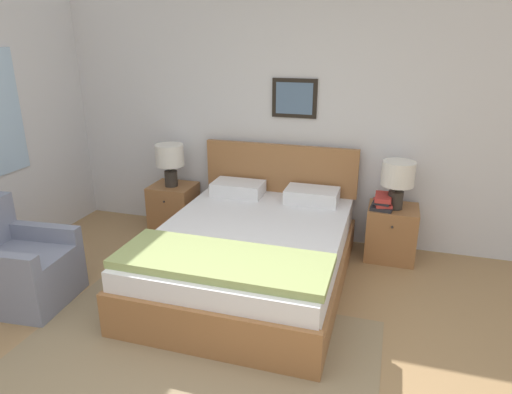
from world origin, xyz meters
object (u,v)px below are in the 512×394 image
object	(u,v)px
bed	(251,252)
armchair	(18,269)
nightstand_near_window	(174,208)
nightstand_by_door	(391,233)
table_lamp_by_door	(398,177)
table_lamp_near_window	(170,158)

from	to	relation	value
bed	armchair	world-z (taller)	bed
nightstand_near_window	nightstand_by_door	size ratio (longest dim) A/B	1.00
bed	table_lamp_by_door	world-z (taller)	bed
armchair	table_lamp_near_window	size ratio (longest dim) A/B	1.79
bed	armchair	size ratio (longest dim) A/B	2.58
armchair	nightstand_near_window	distance (m)	1.79
bed	nightstand_by_door	bearing A→B (deg)	35.90
nightstand_by_door	table_lamp_near_window	bearing A→B (deg)	-179.36
nightstand_near_window	bed	bearing A→B (deg)	-35.90
nightstand_by_door	armchair	bearing A→B (deg)	-149.78
table_lamp_near_window	nightstand_by_door	bearing A→B (deg)	0.64
armchair	table_lamp_by_door	bearing A→B (deg)	114.76
bed	nightstand_by_door	distance (m)	1.45
table_lamp_near_window	armchair	bearing A→B (deg)	-108.58
bed	nightstand_near_window	distance (m)	1.45
bed	nightstand_by_door	xyz separation A→B (m)	(1.18, 0.85, -0.02)
table_lamp_near_window	table_lamp_by_door	xyz separation A→B (m)	(2.36, 0.00, 0.00)
table_lamp_by_door	bed	bearing A→B (deg)	-145.08
bed	nightstand_near_window	xyz separation A→B (m)	(-1.18, 0.85, -0.02)
table_lamp_near_window	table_lamp_by_door	size ratio (longest dim) A/B	1.00
table_lamp_by_door	table_lamp_near_window	bearing A→B (deg)	180.00
nightstand_near_window	nightstand_by_door	distance (m)	2.35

